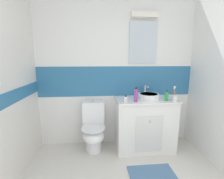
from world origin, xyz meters
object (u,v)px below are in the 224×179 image
at_px(sink_basin, 149,96).
at_px(perfume_flask_small, 126,99).
at_px(toilet, 93,129).
at_px(soap_dispenser, 166,96).
at_px(shampoo_bottle_tall, 136,95).
at_px(toothbrush_cup, 174,97).

relative_size(sink_basin, perfume_flask_small, 3.88).
relative_size(toilet, soap_dispenser, 4.71).
bearing_deg(shampoo_bottle_tall, toilet, 164.68).
height_order(toothbrush_cup, soap_dispenser, toothbrush_cup).
bearing_deg(perfume_flask_small, toilet, 161.29).
bearing_deg(toilet, sink_basin, -1.52).
bearing_deg(toothbrush_cup, perfume_flask_small, 178.92).
relative_size(sink_basin, toothbrush_cup, 1.70).
relative_size(toothbrush_cup, shampoo_bottle_tall, 1.04).
relative_size(toothbrush_cup, perfume_flask_small, 2.28).
bearing_deg(shampoo_bottle_tall, sink_basin, 31.83).
relative_size(toothbrush_cup, soap_dispenser, 1.31).
relative_size(toilet, shampoo_bottle_tall, 3.74).
xyz_separation_m(shampoo_bottle_tall, perfume_flask_small, (-0.15, 0.01, -0.06)).
distance_m(toilet, perfume_flask_small, 0.74).
xyz_separation_m(soap_dispenser, perfume_flask_small, (-0.62, -0.00, -0.02)).
height_order(sink_basin, perfume_flask_small, sink_basin).
height_order(toilet, shampoo_bottle_tall, shampoo_bottle_tall).
bearing_deg(sink_basin, perfume_flask_small, -160.20).
xyz_separation_m(sink_basin, perfume_flask_small, (-0.39, -0.14, -0.00)).
bearing_deg(toilet, soap_dispenser, -8.34).
bearing_deg(soap_dispenser, toothbrush_cup, -7.67).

